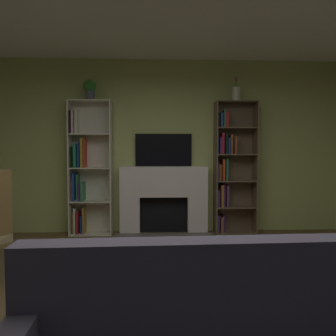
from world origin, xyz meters
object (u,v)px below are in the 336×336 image
Objects in this scene: fireplace at (164,198)px; bookshelf_left at (86,171)px; vase_with_flowers at (236,94)px; potted_plant at (90,89)px; bookshelf_right at (230,168)px; tv at (164,150)px.

fireplace is 1.30m from bookshelf_left.
bookshelf_left is 5.41× the size of vase_with_flowers.
potted_plant is (-1.14, -0.03, 1.71)m from fireplace.
vase_with_flowers is (0.08, -0.04, 1.17)m from bookshelf_right.
potted_plant is at bearing -178.97° from bookshelf_right.
fireplace is at bearing 178.68° from vase_with_flowers.
potted_plant is (0.08, -0.05, 1.28)m from bookshelf_left.
fireplace is at bearing 1.30° from potted_plant.
tv is 1.27m from bookshelf_left.
potted_plant is at bearing -30.49° from bookshelf_left.
potted_plant is 0.83× the size of vase_with_flowers.
vase_with_flowers is at bearing -0.01° from potted_plant.
tv is (0.00, 0.09, 0.76)m from fireplace.
potted_plant reaches higher than bookshelf_left.
bookshelf_left is (-1.22, -0.07, -0.33)m from tv.
fireplace is 3.83× the size of vase_with_flowers.
fireplace is 1.65× the size of tv.
vase_with_flowers is at bearing -1.14° from bookshelf_left.
bookshelf_left is 1.00× the size of bookshelf_right.
potted_plant is (-1.14, -0.12, 0.95)m from tv.
bookshelf_left reaches higher than fireplace.
tv is at bearing 175.69° from bookshelf_right.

